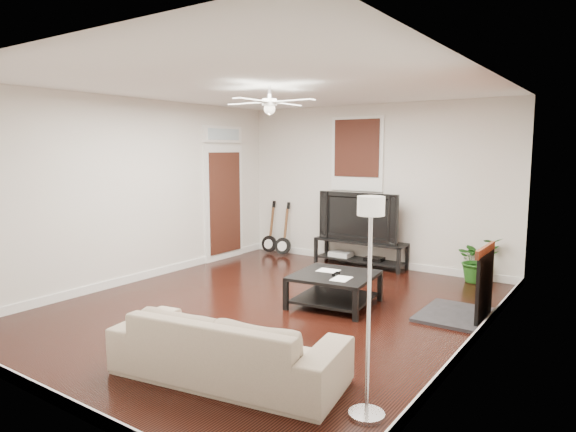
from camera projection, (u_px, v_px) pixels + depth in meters
name	position (u px, v px, depth m)	size (l,w,h in m)	color
room	(270.00, 200.00, 6.32)	(5.01, 6.01, 2.81)	black
brick_accent	(497.00, 205.00, 5.74)	(0.02, 2.20, 2.80)	brown
fireplace	(468.00, 281.00, 6.02)	(0.80, 1.10, 0.92)	black
window_back	(357.00, 154.00, 8.84)	(1.00, 0.06, 1.30)	#33130D
door_left	(224.00, 192.00, 9.28)	(0.08, 1.00, 2.50)	white
tv_stand	(360.00, 253.00, 8.80)	(1.63, 0.44, 0.46)	black
tv	(361.00, 216.00, 8.74)	(1.46, 0.19, 0.84)	black
coffee_table	(334.00, 290.00, 6.58)	(1.00, 1.00, 0.42)	black
sofa	(228.00, 345.00, 4.46)	(2.08, 0.81, 0.61)	tan
floor_lamp	(369.00, 309.00, 3.74)	(0.28, 0.28, 1.70)	white
potted_plant	(477.00, 259.00, 7.72)	(0.64, 0.55, 0.71)	#1F5719
guitar_left	(269.00, 227.00, 9.84)	(0.32, 0.23, 1.04)	black
guitar_right	(283.00, 229.00, 9.62)	(0.32, 0.23, 1.04)	black
ceiling_fan	(269.00, 102.00, 6.16)	(1.24, 1.24, 0.32)	white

